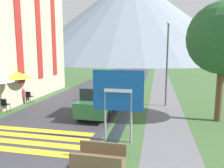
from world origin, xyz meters
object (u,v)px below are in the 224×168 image
at_px(cafe_chair_near_right, 5,104).
at_px(cafe_chair_far_left, 29,96).
at_px(parked_car_far, 123,81).
at_px(cafe_chair_far_right, 23,95).
at_px(streetlamp, 167,58).
at_px(road_sign, 118,96).
at_px(tree_by_path, 224,38).
at_px(cafe_umbrella_middle_yellow, 16,75).
at_px(hotel_building, 6,16).
at_px(person_standing_terrace, 5,93).
at_px(parked_car_near, 99,100).
at_px(footbridge, 99,160).
at_px(person_seated_far, 23,95).

xyz_separation_m(cafe_chair_near_right, cafe_chair_far_left, (0.10, 2.53, 0.00)).
xyz_separation_m(parked_car_far, cafe_chair_near_right, (-6.22, -8.77, -0.39)).
height_order(cafe_chair_far_right, streetlamp, streetlamp).
distance_m(road_sign, tree_by_path, 6.74).
bearing_deg(cafe_umbrella_middle_yellow, tree_by_path, -2.91).
height_order(hotel_building, person_standing_terrace, hotel_building).
bearing_deg(person_standing_terrace, parked_car_near, -1.71).
height_order(hotel_building, footbridge, hotel_building).
xyz_separation_m(person_seated_far, streetlamp, (10.23, 1.46, 2.72)).
relative_size(hotel_building, cafe_umbrella_middle_yellow, 5.10).
height_order(person_seated_far, tree_by_path, tree_by_path).
height_order(cafe_chair_far_left, streetlamp, streetlamp).
relative_size(parked_car_far, streetlamp, 0.69).
distance_m(person_standing_terrace, person_seated_far, 1.43).
height_order(hotel_building, streetlamp, hotel_building).
distance_m(cafe_chair_far_left, streetlamp, 10.44).
bearing_deg(streetlamp, cafe_chair_far_left, -173.89).
height_order(cafe_chair_far_left, cafe_umbrella_middle_yellow, cafe_umbrella_middle_yellow).
height_order(parked_car_far, person_standing_terrace, same).
bearing_deg(cafe_umbrella_middle_yellow, cafe_chair_far_left, 78.97).
height_order(parked_car_near, parked_car_far, same).
height_order(parked_car_near, person_seated_far, parked_car_near).
distance_m(road_sign, person_standing_terrace, 9.35).
xyz_separation_m(cafe_chair_far_right, streetlamp, (10.62, 0.91, 2.88)).
height_order(hotel_building, tree_by_path, hotel_building).
distance_m(footbridge, person_seated_far, 10.71).
height_order(footbridge, streetlamp, streetlamp).
bearing_deg(person_standing_terrace, tree_by_path, -0.08).
relative_size(road_sign, tree_by_path, 0.48).
height_order(cafe_umbrella_middle_yellow, person_seated_far, cafe_umbrella_middle_yellow).
height_order(cafe_chair_far_right, person_standing_terrace, person_standing_terrace).
bearing_deg(parked_car_far, cafe_chair_near_right, -125.33).
bearing_deg(footbridge, tree_by_path, 49.28).
bearing_deg(person_seated_far, person_standing_terrace, -107.91).
xyz_separation_m(footbridge, cafe_chair_near_right, (-7.62, 5.20, 0.29)).
bearing_deg(parked_car_near, person_standing_terrace, 178.29).
height_order(cafe_chair_near_right, cafe_chair_far_left, same).
bearing_deg(cafe_chair_far_right, streetlamp, 17.19).
bearing_deg(footbridge, cafe_chair_far_right, 135.94).
relative_size(cafe_chair_far_right, person_seated_far, 0.70).
distance_m(road_sign, cafe_umbrella_middle_yellow, 9.17).
bearing_deg(cafe_chair_near_right, streetlamp, 41.80).
bearing_deg(cafe_chair_far_left, streetlamp, -13.11).
distance_m(hotel_building, tree_by_path, 16.39).
relative_size(hotel_building, cafe_chair_far_left, 14.73).
bearing_deg(cafe_umbrella_middle_yellow, parked_car_far, 49.09).
relative_size(parked_car_far, cafe_chair_far_left, 4.74).
relative_size(footbridge, streetlamp, 0.29).
xyz_separation_m(hotel_building, cafe_chair_far_right, (2.44, -1.99, -6.19)).
relative_size(parked_car_far, cafe_chair_near_right, 4.74).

